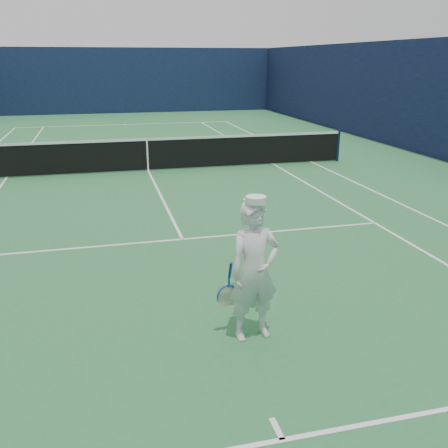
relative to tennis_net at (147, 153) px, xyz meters
name	(u,v)px	position (x,y,z in m)	size (l,w,h in m)	color
ground	(148,171)	(0.00, 0.00, -0.55)	(80.00, 80.00, 0.00)	#286B3A
court_markings	(148,171)	(0.00, 0.00, -0.55)	(11.03, 23.83, 0.01)	white
windscreen_fence	(145,105)	(0.00, 0.00, 1.45)	(20.12, 36.12, 4.00)	#0F1937
tennis_net	(147,153)	(0.00, 0.00, 0.00)	(12.88, 0.09, 1.07)	#141E4C
tennis_player	(254,271)	(0.28, -10.08, 0.33)	(0.80, 0.50, 1.81)	white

